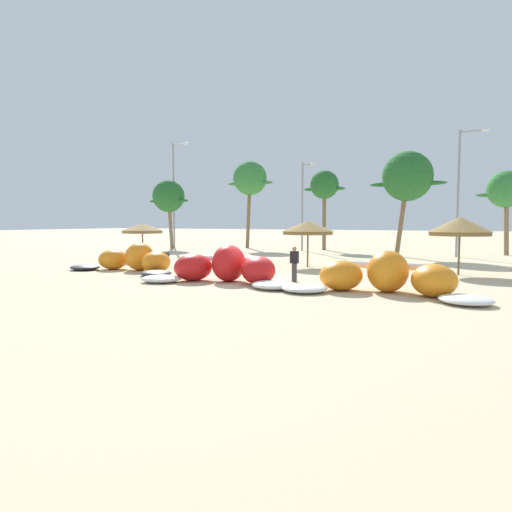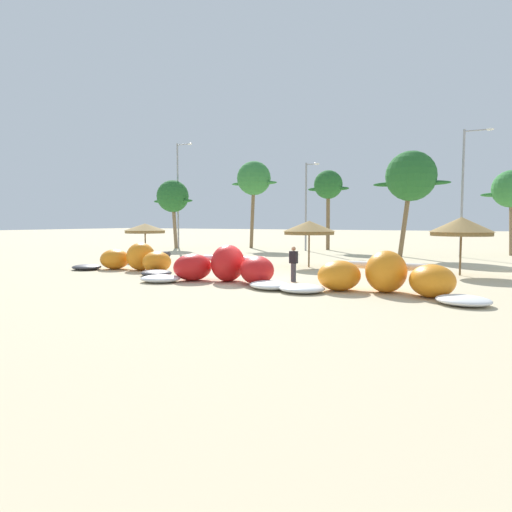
{
  "view_description": "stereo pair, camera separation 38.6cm",
  "coord_description": "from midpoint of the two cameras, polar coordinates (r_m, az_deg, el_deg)",
  "views": [
    {
      "loc": [
        9.12,
        -18.78,
        2.75
      ],
      "look_at": [
        -1.18,
        2.0,
        1.0
      ],
      "focal_mm": 31.92,
      "sensor_mm": 36.0,
      "label": 1
    },
    {
      "loc": [
        9.47,
        -18.61,
        2.75
      ],
      "look_at": [
        -1.18,
        2.0,
        1.0
      ],
      "focal_mm": 31.92,
      "sensor_mm": 36.0,
      "label": 2
    }
  ],
  "objects": [
    {
      "name": "ground_plane",
      "position": [
        21.06,
        0.89,
        -3.19
      ],
      "size": [
        260.0,
        260.0,
        0.0
      ],
      "primitive_type": "plane",
      "color": "beige"
    },
    {
      "name": "kite_far_left",
      "position": [
        26.32,
        -14.48,
        -0.51
      ],
      "size": [
        7.58,
        3.76,
        1.57
      ],
      "color": "#333338",
      "rests_on": "ground"
    },
    {
      "name": "kite_left",
      "position": [
        20.64,
        -3.51,
        -1.54
      ],
      "size": [
        7.58,
        3.7,
        1.69
      ],
      "color": "white",
      "rests_on": "ground"
    },
    {
      "name": "kite_left_of_center",
      "position": [
        18.09,
        16.29,
        -2.61
      ],
      "size": [
        7.94,
        3.58,
        1.63
      ],
      "color": "white",
      "rests_on": "ground"
    },
    {
      "name": "beach_umbrella_near_van",
      "position": [
        33.63,
        -13.42,
        3.39
      ],
      "size": [
        2.97,
        2.97,
        2.63
      ],
      "color": "brown",
      "rests_on": "ground"
    },
    {
      "name": "beach_umbrella_middle",
      "position": [
        27.69,
        7.08,
        3.55
      ],
      "size": [
        3.16,
        3.16,
        2.81
      ],
      "color": "brown",
      "rests_on": "ground"
    },
    {
      "name": "beach_umbrella_near_palms",
      "position": [
        25.56,
        24.75,
        3.39
      ],
      "size": [
        3.16,
        3.16,
        2.99
      ],
      "color": "brown",
      "rests_on": "ground"
    },
    {
      "name": "person_near_kites",
      "position": [
        20.92,
        5.25,
        -1.0
      ],
      "size": [
        0.36,
        0.24,
        1.62
      ],
      "color": "#383842",
      "rests_on": "ground"
    },
    {
      "name": "palm_leftmost",
      "position": [
        47.9,
        -10.16,
        7.31
      ],
      "size": [
        4.93,
        3.29,
        7.02
      ],
      "color": "#7F6647",
      "rests_on": "ground"
    },
    {
      "name": "palm_left",
      "position": [
        47.58,
        -0.03,
        9.62
      ],
      "size": [
        5.24,
        3.49,
        8.99
      ],
      "color": "brown",
      "rests_on": "ground"
    },
    {
      "name": "palm_left_of_gap",
      "position": [
        45.03,
        9.28,
        8.67
      ],
      "size": [
        4.14,
        2.76,
        7.72
      ],
      "color": "brown",
      "rests_on": "ground"
    },
    {
      "name": "palm_center_left",
      "position": [
        37.86,
        19.13,
        9.37
      ],
      "size": [
        5.83,
        3.89,
        8.24
      ],
      "color": "brown",
      "rests_on": "ground"
    },
    {
      "name": "palm_center_right",
      "position": [
        42.5,
        29.62,
        7.23
      ],
      "size": [
        4.54,
        3.02,
        6.92
      ],
      "color": "#7F6647",
      "rests_on": "ground"
    },
    {
      "name": "lamppost_west",
      "position": [
        48.85,
        -9.41,
        8.1
      ],
      "size": [
        1.98,
        0.24,
        10.89
      ],
      "color": "gray",
      "rests_on": "ground"
    },
    {
      "name": "lamppost_west_center",
      "position": [
        43.52,
        6.67,
        6.76
      ],
      "size": [
        1.41,
        0.24,
        8.28
      ],
      "color": "gray",
      "rests_on": "ground"
    },
    {
      "name": "lamppost_east_center",
      "position": [
        38.74,
        24.98,
        7.93
      ],
      "size": [
        2.11,
        0.24,
        9.77
      ],
      "color": "gray",
      "rests_on": "ground"
    }
  ]
}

